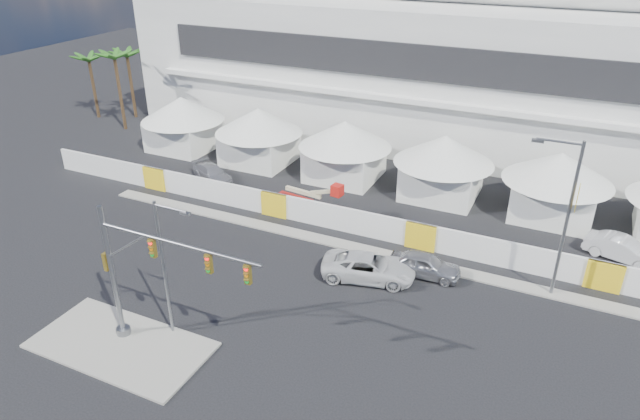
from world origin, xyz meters
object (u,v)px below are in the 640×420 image
at_px(pickup_curb, 369,267).
at_px(traffic_mast, 139,276).
at_px(lot_car_c, 212,173).
at_px(streetlight_median, 166,261).
at_px(streetlight_curb, 565,210).
at_px(boom_lift, 299,201).
at_px(sedan_silver, 425,265).
at_px(lot_car_a, 622,249).

bearing_deg(pickup_curb, traffic_mast, 129.80).
distance_m(lot_car_c, traffic_mast, 23.08).
distance_m(pickup_curb, streetlight_median, 13.43).
distance_m(lot_car_c, streetlight_median, 22.21).
xyz_separation_m(traffic_mast, streetlight_curb, (19.47, 14.70, 1.36)).
distance_m(traffic_mast, boom_lift, 18.79).
bearing_deg(streetlight_median, sedan_silver, 47.05).
distance_m(sedan_silver, streetlight_curb, 9.32).
relative_size(lot_car_a, traffic_mast, 0.50).
bearing_deg(lot_car_a, lot_car_c, 107.12).
distance_m(lot_car_a, streetlight_median, 30.65).
xyz_separation_m(streetlight_median, boom_lift, (-0.77, 17.01, -4.04)).
bearing_deg(lot_car_c, streetlight_curb, -75.10).
xyz_separation_m(sedan_silver, lot_car_a, (11.86, 7.83, 0.01)).
bearing_deg(boom_lift, lot_car_a, 14.21).
height_order(sedan_silver, boom_lift, boom_lift).
xyz_separation_m(lot_car_c, streetlight_curb, (29.53, -5.70, 5.26)).
bearing_deg(boom_lift, streetlight_curb, -3.25).
xyz_separation_m(pickup_curb, traffic_mast, (-8.56, -11.47, 3.74)).
xyz_separation_m(pickup_curb, streetlight_curb, (10.91, 3.23, 5.10)).
relative_size(pickup_curb, lot_car_c, 1.27).
height_order(lot_car_c, traffic_mast, traffic_mast).
relative_size(pickup_curb, traffic_mast, 0.62).
bearing_deg(lot_car_c, pickup_curb, -89.80).
xyz_separation_m(pickup_curb, boom_lift, (-8.69, 6.94, -0.00)).
distance_m(sedan_silver, lot_car_c, 22.96).
distance_m(pickup_curb, traffic_mast, 14.79).
xyz_separation_m(sedan_silver, traffic_mast, (-11.81, -13.39, 3.78)).
xyz_separation_m(sedan_silver, lot_car_c, (-21.87, 7.01, -0.11)).
relative_size(traffic_mast, streetlight_median, 1.20).
xyz_separation_m(lot_car_c, boom_lift, (9.93, -1.99, 0.15)).
bearing_deg(lot_car_a, traffic_mast, 147.60).
distance_m(pickup_curb, streetlight_curb, 12.47).
height_order(streetlight_median, boom_lift, streetlight_median).
height_order(traffic_mast, streetlight_median, streetlight_median).
bearing_deg(boom_lift, traffic_mast, -82.14).
xyz_separation_m(lot_car_a, traffic_mast, (-23.67, -21.22, 3.77)).
bearing_deg(sedan_silver, streetlight_median, 133.77).
distance_m(sedan_silver, streetlight_median, 16.89).
relative_size(streetlight_curb, boom_lift, 1.62).
relative_size(sedan_silver, lot_car_a, 0.96).
distance_m(streetlight_median, streetlight_curb, 23.08).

